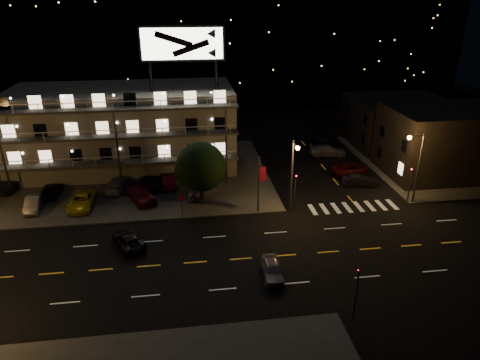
{
  "coord_description": "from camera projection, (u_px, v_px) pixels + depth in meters",
  "views": [
    {
      "loc": [
        -2.36,
        -31.43,
        21.52
      ],
      "look_at": [
        3.02,
        8.0,
        4.07
      ],
      "focal_mm": 32.0,
      "sensor_mm": 36.0,
      "label": 1
    }
  ],
  "objects": [
    {
      "name": "signal_nw",
      "position": [
        295.0,
        188.0,
        45.25
      ],
      "size": [
        0.2,
        0.27,
        4.6
      ],
      "color": "#2D2D30",
      "rests_on": "ground"
    },
    {
      "name": "motel",
      "position": [
        125.0,
        128.0,
        55.75
      ],
      "size": [
        28.0,
        13.8,
        18.1
      ],
      "color": "gray",
      "rests_on": "ground"
    },
    {
      "name": "banner_north",
      "position": [
        259.0,
        183.0,
        44.33
      ],
      "size": [
        0.83,
        0.16,
        6.4
      ],
      "color": "#2D2D30",
      "rests_on": "ground"
    },
    {
      "name": "lot_car_9",
      "position": [
        168.0,
        180.0,
        51.47
      ],
      "size": [
        2.12,
        4.68,
        1.49
      ],
      "primitive_type": "imported",
      "rotation": [
        0.0,
        0.0,
        3.26
      ],
      "color": "#550C15",
      "rests_on": "curb_nw"
    },
    {
      "name": "lot_car_7",
      "position": [
        118.0,
        184.0,
        50.42
      ],
      "size": [
        2.79,
        5.3,
        1.47
      ],
      "primitive_type": "imported",
      "rotation": [
        0.0,
        0.0,
        2.99
      ],
      "color": "gray",
      "rests_on": "curb_nw"
    },
    {
      "name": "lot_car_1",
      "position": [
        33.0,
        204.0,
        45.74
      ],
      "size": [
        1.95,
        4.32,
        1.38
      ],
      "primitive_type": "imported",
      "rotation": [
        0.0,
        0.0,
        0.12
      ],
      "color": "gray",
      "rests_on": "curb_nw"
    },
    {
      "name": "stop_sign",
      "position": [
        182.0,
        202.0,
        44.17
      ],
      "size": [
        0.91,
        0.11,
        2.61
      ],
      "color": "#2D2D30",
      "rests_on": "ground"
    },
    {
      "name": "lot_car_8",
      "position": [
        150.0,
        182.0,
        50.79
      ],
      "size": [
        3.26,
        4.77,
        1.51
      ],
      "primitive_type": "imported",
      "rotation": [
        0.0,
        0.0,
        3.51
      ],
      "color": "black",
      "rests_on": "curb_nw"
    },
    {
      "name": "hill_backdrop",
      "position": [
        163.0,
        42.0,
        94.49
      ],
      "size": [
        120.0,
        25.0,
        24.0
      ],
      "color": "black",
      "rests_on": "ground"
    },
    {
      "name": "side_car_2",
      "position": [
        328.0,
        151.0,
        61.34
      ],
      "size": [
        5.57,
        3.18,
        1.52
      ],
      "primitive_type": "imported",
      "rotation": [
        0.0,
        0.0,
        1.36
      ],
      "color": "gray",
      "rests_on": "ground"
    },
    {
      "name": "lot_car_4",
      "position": [
        193.0,
        191.0,
        48.8
      ],
      "size": [
        1.87,
        3.91,
        1.29
      ],
      "primitive_type": "imported",
      "rotation": [
        0.0,
        0.0,
        0.1
      ],
      "color": "gray",
      "rests_on": "curb_nw"
    },
    {
      "name": "side_car_3",
      "position": [
        324.0,
        138.0,
        66.92
      ],
      "size": [
        4.13,
        2.08,
        1.35
      ],
      "primitive_type": "imported",
      "rotation": [
        0.0,
        0.0,
        1.45
      ],
      "color": "black",
      "rests_on": "ground"
    },
    {
      "name": "lot_car_3",
      "position": [
        141.0,
        194.0,
        47.68
      ],
      "size": [
        4.12,
        5.63,
        1.51
      ],
      "primitive_type": "imported",
      "rotation": [
        0.0,
        0.0,
        0.44
      ],
      "color": "#550C15",
      "rests_on": "curb_nw"
    },
    {
      "name": "side_car_0",
      "position": [
        360.0,
        180.0,
        51.75
      ],
      "size": [
        4.47,
        2.15,
        1.41
      ],
      "primitive_type": "imported",
      "rotation": [
        0.0,
        0.0,
        1.41
      ],
      "color": "black",
      "rests_on": "ground"
    },
    {
      "name": "side_bldg_back",
      "position": [
        397.0,
        122.0,
        65.17
      ],
      "size": [
        14.06,
        12.0,
        7.0
      ],
      "color": "black",
      "rests_on": "ground"
    },
    {
      "name": "lot_car_2",
      "position": [
        82.0,
        201.0,
        46.28
      ],
      "size": [
        2.56,
        5.21,
        1.42
      ],
      "primitive_type": "imported",
      "rotation": [
        0.0,
        0.0,
        -0.04
      ],
      "color": "gold",
      "rests_on": "curb_nw"
    },
    {
      "name": "lot_car_6",
      "position": [
        51.0,
        191.0,
        48.91
      ],
      "size": [
        2.06,
        4.42,
        1.22
      ],
      "primitive_type": "imported",
      "rotation": [
        0.0,
        0.0,
        3.13
      ],
      "color": "black",
      "rests_on": "curb_nw"
    },
    {
      "name": "streetlight_nc",
      "position": [
        293.0,
        169.0,
        43.72
      ],
      "size": [
        0.44,
        1.92,
        8.0
      ],
      "color": "#2D2D30",
      "rests_on": "ground"
    },
    {
      "name": "signal_sw",
      "position": [
        357.0,
        289.0,
        29.83
      ],
      "size": [
        0.2,
        0.27,
        4.6
      ],
      "color": "#2D2D30",
      "rests_on": "ground"
    },
    {
      "name": "curb_nw",
      "position": [
        94.0,
        178.0,
        53.84
      ],
      "size": [
        44.0,
        24.0,
        0.15
      ],
      "primitive_type": "cube",
      "color": "#373735",
      "rests_on": "ground"
    },
    {
      "name": "streetlight_ne",
      "position": [
        416.0,
        162.0,
        45.74
      ],
      "size": [
        1.92,
        0.44,
        8.0
      ],
      "color": "#2D2D30",
      "rests_on": "ground"
    },
    {
      "name": "road_car_west",
      "position": [
        128.0,
        240.0,
        39.38
      ],
      "size": [
        3.8,
        4.99,
        1.26
      ],
      "primitive_type": "imported",
      "rotation": [
        0.0,
        0.0,
        3.58
      ],
      "color": "black",
      "rests_on": "ground"
    },
    {
      "name": "signal_ne",
      "position": [
        411.0,
        181.0,
        46.86
      ],
      "size": [
        0.27,
        0.2,
        4.6
      ],
      "color": "#2D2D30",
      "rests_on": "ground"
    },
    {
      "name": "side_car_1",
      "position": [
        350.0,
        169.0,
        55.15
      ],
      "size": [
        5.67,
        3.78,
        1.44
      ],
      "primitive_type": "imported",
      "rotation": [
        0.0,
        0.0,
        1.86
      ],
      "color": "#550C15",
      "rests_on": "ground"
    },
    {
      "name": "tree",
      "position": [
        200.0,
        168.0,
        45.69
      ],
      "size": [
        5.58,
        5.37,
        7.03
      ],
      "color": "black",
      "rests_on": "curb_nw"
    },
    {
      "name": "lot_car_5",
      "position": [
        9.0,
        186.0,
        49.9
      ],
      "size": [
        2.07,
        4.14,
        1.3
      ],
      "primitive_type": "imported",
      "rotation": [
        0.0,
        0.0,
        2.96
      ],
      "color": "black",
      "rests_on": "curb_nw"
    },
    {
      "name": "side_bldg_front",
      "position": [
        443.0,
        142.0,
        53.98
      ],
      "size": [
        14.06,
        10.0,
        8.5
      ],
      "color": "black",
      "rests_on": "ground"
    },
    {
      "name": "curb_ne",
      "position": [
        421.0,
        161.0,
        59.29
      ],
      "size": [
        16.0,
        24.0,
        0.15
      ],
      "primitive_type": "cube",
      "color": "#373735",
      "rests_on": "ground"
    },
    {
      "name": "road_car_east",
      "position": [
        272.0,
        269.0,
        35.13
      ],
      "size": [
        1.79,
        4.02,
        1.34
      ],
      "primitive_type": "imported",
      "rotation": [
        0.0,
        0.0,
        -0.05
      ],
      "color": "gray",
      "rests_on": "ground"
    },
    {
      "name": "ground",
      "position": [
        218.0,
        261.0,
        37.46
      ],
      "size": [
        140.0,
        140.0,
        0.0
      ],
      "primitive_type": "plane",
      "color": "black",
      "rests_on": "ground"
    }
  ]
}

